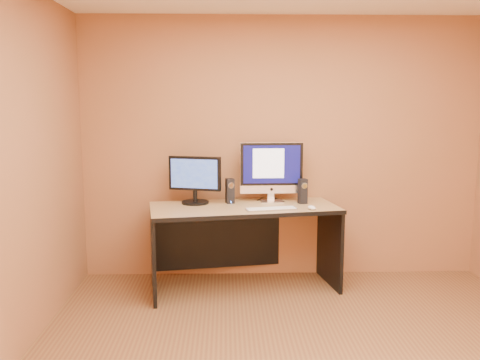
# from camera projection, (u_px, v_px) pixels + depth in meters

# --- Properties ---
(walls) EXTENTS (4.00, 4.00, 2.60)m
(walls) POSITION_uv_depth(u_px,v_px,m) (319.00, 178.00, 3.12)
(walls) COLOR #985E3D
(walls) RESTS_ON ground
(desk) EXTENTS (1.83, 1.03, 0.80)m
(desk) POSITION_uv_depth(u_px,v_px,m) (244.00, 247.00, 4.80)
(desk) COLOR #A67F53
(desk) RESTS_ON ground
(imac) EXTENTS (0.62, 0.24, 0.59)m
(imac) POSITION_uv_depth(u_px,v_px,m) (272.00, 172.00, 4.90)
(imac) COLOR silver
(imac) RESTS_ON desk
(second_monitor) EXTENTS (0.57, 0.39, 0.45)m
(second_monitor) POSITION_uv_depth(u_px,v_px,m) (195.00, 180.00, 4.83)
(second_monitor) COLOR black
(second_monitor) RESTS_ON desk
(speaker_left) EXTENTS (0.09, 0.09, 0.24)m
(speaker_left) POSITION_uv_depth(u_px,v_px,m) (230.00, 191.00, 4.87)
(speaker_left) COLOR black
(speaker_left) RESTS_ON desk
(speaker_right) EXTENTS (0.09, 0.09, 0.24)m
(speaker_right) POSITION_uv_depth(u_px,v_px,m) (303.00, 191.00, 4.85)
(speaker_right) COLOR black
(speaker_right) RESTS_ON desk
(keyboard) EXTENTS (0.48, 0.21, 0.02)m
(keyboard) POSITION_uv_depth(u_px,v_px,m) (271.00, 209.00, 4.57)
(keyboard) COLOR #BBBBBF
(keyboard) RESTS_ON desk
(mouse) EXTENTS (0.09, 0.12, 0.04)m
(mouse) POSITION_uv_depth(u_px,v_px,m) (312.00, 207.00, 4.59)
(mouse) COLOR white
(mouse) RESTS_ON desk
(cable_a) EXTENTS (0.09, 0.23, 0.01)m
(cable_a) POSITION_uv_depth(u_px,v_px,m) (279.00, 200.00, 5.04)
(cable_a) COLOR black
(cable_a) RESTS_ON desk
(cable_b) EXTENTS (0.08, 0.18, 0.01)m
(cable_b) POSITION_uv_depth(u_px,v_px,m) (261.00, 199.00, 5.08)
(cable_b) COLOR black
(cable_b) RESTS_ON desk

